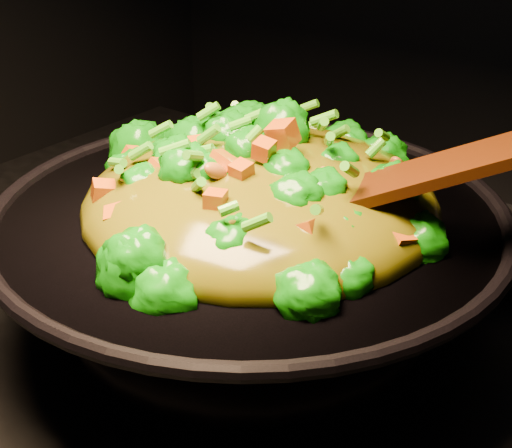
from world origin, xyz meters
The scene contains 3 objects.
wok centered at (-0.05, 0.02, 0.96)m, with size 0.46×0.46×0.13m, color black, non-canonical shape.
stir_fry centered at (-0.05, 0.03, 1.09)m, with size 0.33×0.33×0.11m, color #117D08, non-canonical shape.
spatula centered at (0.09, 0.06, 1.09)m, with size 0.36×0.05×0.01m, color #330E03.
Camera 1 is at (0.35, -0.48, 1.35)m, focal length 55.00 mm.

